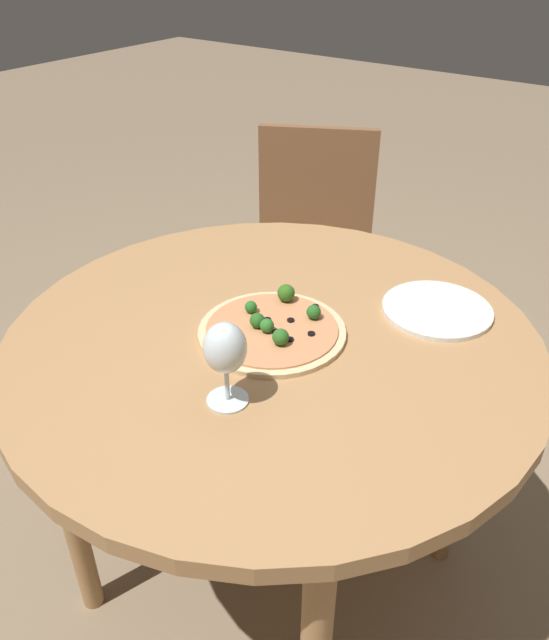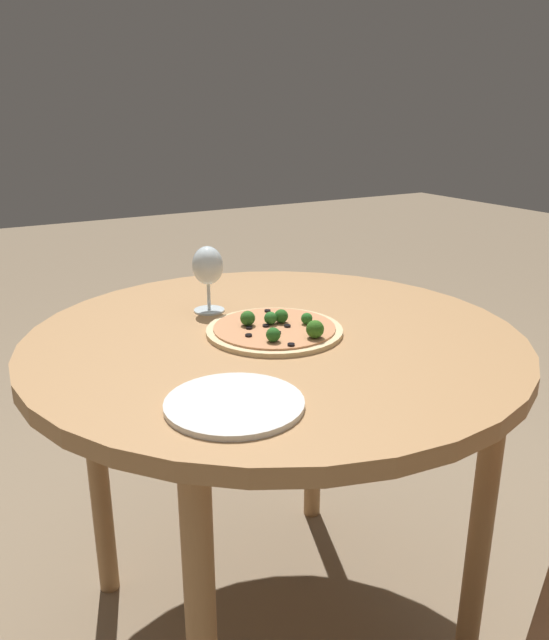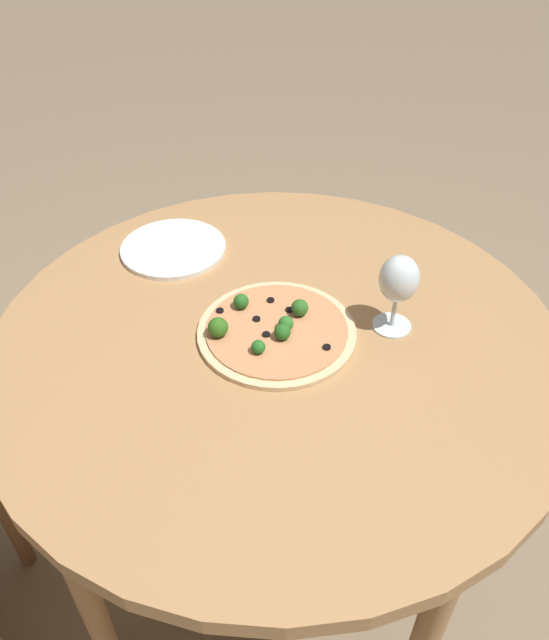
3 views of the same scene
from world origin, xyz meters
name	(u,v)px [view 2 (image 2 of 3)]	position (x,y,z in m)	size (l,w,h in m)	color
ground_plane	(274,621)	(0.00, 0.00, 0.00)	(12.00, 12.00, 0.00)	#847056
dining_table	(274,369)	(0.00, 0.00, 0.68)	(1.03, 1.03, 0.76)	#A87A4C
pizza	(276,330)	(-0.01, 0.00, 0.77)	(0.28, 0.28, 0.05)	#DBBC89
wine_glass	(208,268)	(0.20, 0.06, 0.86)	(0.07, 0.07, 0.15)	silver
plate_near	(234,404)	(-0.26, 0.22, 0.76)	(0.22, 0.22, 0.01)	silver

